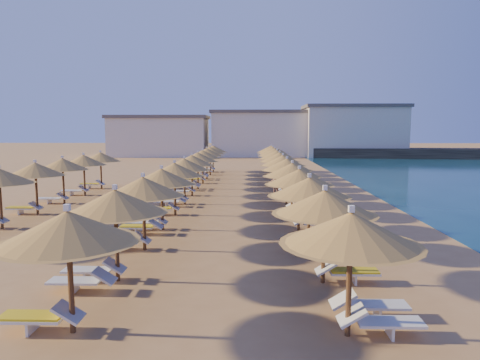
{
  "coord_description": "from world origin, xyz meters",
  "views": [
    {
      "loc": [
        1.77,
        -22.06,
        4.45
      ],
      "look_at": [
        1.11,
        4.0,
        1.3
      ],
      "focal_mm": 32.0,
      "sensor_mm": 36.0,
      "label": 1
    }
  ],
  "objects_px": {
    "parasol_row_east": "(285,163)",
    "beachgoer_c": "(275,186)",
    "jetty": "(414,153)",
    "parasol_row_west": "(188,163)",
    "beachgoer_a": "(296,198)"
  },
  "relations": [
    {
      "from": "beachgoer_c",
      "to": "beachgoer_a",
      "type": "bearing_deg",
      "value": -47.45
    },
    {
      "from": "jetty",
      "to": "parasol_row_west",
      "type": "xyz_separation_m",
      "value": [
        -28.39,
        -38.33,
        1.57
      ]
    },
    {
      "from": "jetty",
      "to": "beachgoer_c",
      "type": "relative_size",
      "value": 18.97
    },
    {
      "from": "beachgoer_c",
      "to": "beachgoer_a",
      "type": "height_order",
      "value": "beachgoer_a"
    },
    {
      "from": "jetty",
      "to": "beachgoer_a",
      "type": "relative_size",
      "value": 18.76
    },
    {
      "from": "parasol_row_west",
      "to": "beachgoer_c",
      "type": "xyz_separation_m",
      "value": [
        5.48,
        0.84,
        -1.53
      ]
    },
    {
      "from": "parasol_row_east",
      "to": "parasol_row_west",
      "type": "bearing_deg",
      "value": 180.0
    },
    {
      "from": "jetty",
      "to": "beachgoer_c",
      "type": "xyz_separation_m",
      "value": [
        -22.91,
        -37.49,
        0.04
      ]
    },
    {
      "from": "parasol_row_east",
      "to": "beachgoer_c",
      "type": "height_order",
      "value": "parasol_row_east"
    },
    {
      "from": "jetty",
      "to": "parasol_row_east",
      "type": "bearing_deg",
      "value": -114.83
    },
    {
      "from": "parasol_row_east",
      "to": "parasol_row_west",
      "type": "relative_size",
      "value": 1.0
    },
    {
      "from": "jetty",
      "to": "beachgoer_a",
      "type": "distance_m",
      "value": 47.97
    },
    {
      "from": "beachgoer_c",
      "to": "beachgoer_a",
      "type": "distance_m",
      "value": 5.12
    },
    {
      "from": "jetty",
      "to": "beachgoer_c",
      "type": "distance_m",
      "value": 43.94
    },
    {
      "from": "parasol_row_east",
      "to": "parasol_row_west",
      "type": "distance_m",
      "value": 5.99
    }
  ]
}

